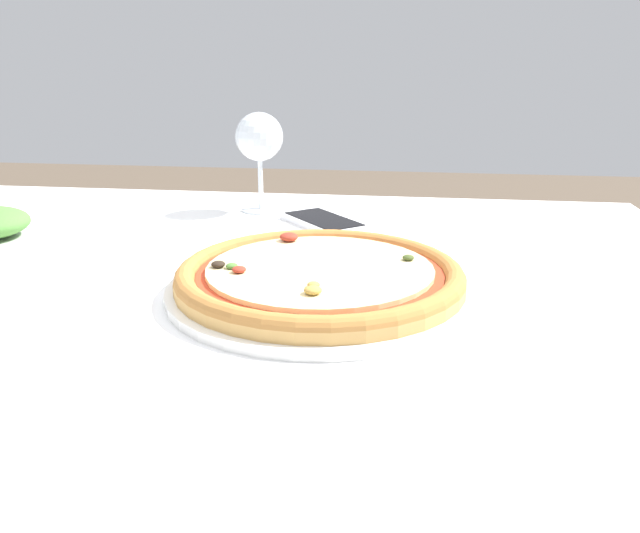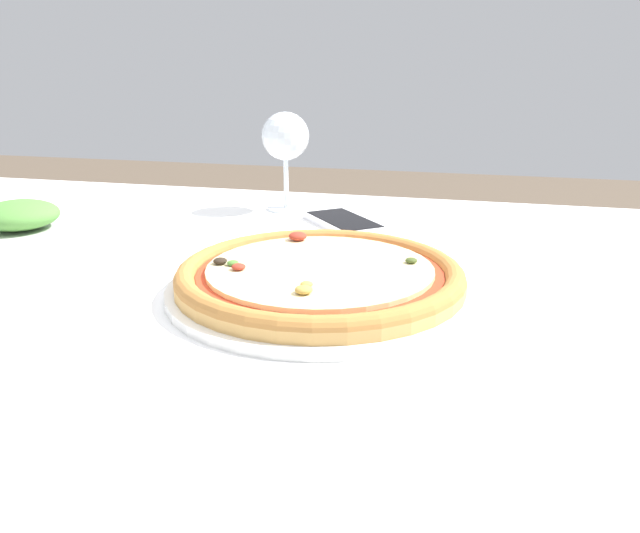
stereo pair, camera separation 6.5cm
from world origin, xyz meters
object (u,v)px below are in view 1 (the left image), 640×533
Objects in this scene: dining_table at (161,339)px; cell_phone at (324,222)px; wine_glass_far_right at (259,140)px; pizza_plate at (320,278)px.

dining_table is 8.63× the size of cell_phone.
dining_table is 0.31m from cell_phone.
wine_glass_far_right reaches higher than dining_table.
dining_table is 4.16× the size of pizza_plate.
wine_glass_far_right is 1.02× the size of cell_phone.
dining_table is at bearing 169.96° from pizza_plate.
wine_glass_far_right is 0.18m from cell_phone.
pizza_plate reaches higher than cell_phone.
pizza_plate reaches higher than dining_table.
wine_glass_far_right is at bearing 81.74° from dining_table.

